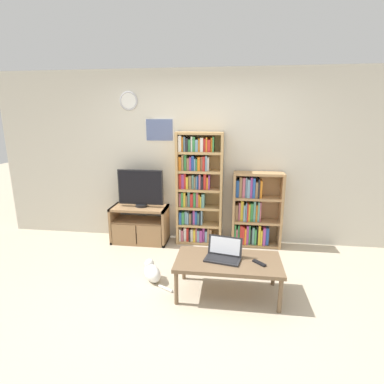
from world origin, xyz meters
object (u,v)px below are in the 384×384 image
(television, at_px, (141,188))
(bookshelf_short, at_px, (253,212))
(bookshelf_tall, at_px, (197,189))
(cat, at_px, (152,272))
(coffee_table, at_px, (228,263))
(remote_near_laptop, at_px, (259,263))
(tv_stand, at_px, (140,224))
(laptop, at_px, (224,254))

(television, bearing_deg, bookshelf_short, 2.92)
(television, distance_m, bookshelf_short, 1.74)
(bookshelf_tall, bearing_deg, cat, -108.34)
(bookshelf_tall, relative_size, cat, 3.79)
(bookshelf_short, height_order, coffee_table, bookshelf_short)
(bookshelf_short, height_order, remote_near_laptop, bookshelf_short)
(tv_stand, distance_m, television, 0.58)
(bookshelf_tall, bearing_deg, television, -174.36)
(bookshelf_tall, bearing_deg, coffee_table, -70.02)
(coffee_table, distance_m, laptop, 0.11)
(tv_stand, xyz_separation_m, television, (0.03, 0.03, 0.57))
(coffee_table, height_order, remote_near_laptop, remote_near_laptop)
(laptop, bearing_deg, bookshelf_short, 85.05)
(bookshelf_tall, height_order, coffee_table, bookshelf_tall)
(bookshelf_tall, bearing_deg, bookshelf_short, 0.17)
(bookshelf_tall, bearing_deg, laptop, -71.59)
(television, relative_size, laptop, 1.66)
(television, relative_size, bookshelf_tall, 0.41)
(bookshelf_short, bearing_deg, bookshelf_tall, -179.83)
(laptop, bearing_deg, tv_stand, 148.63)
(laptop, relative_size, cat, 0.93)
(bookshelf_tall, xyz_separation_m, bookshelf_short, (0.85, 0.00, -0.32))
(bookshelf_tall, distance_m, bookshelf_short, 0.91)
(bookshelf_short, distance_m, remote_near_laptop, 1.43)
(television, xyz_separation_m, bookshelf_short, (1.71, 0.09, -0.33))
(bookshelf_short, bearing_deg, coffee_table, -104.14)
(television, height_order, bookshelf_short, television)
(bookshelf_short, xyz_separation_m, coffee_table, (-0.35, -1.39, -0.16))
(bookshelf_short, bearing_deg, television, -177.08)
(bookshelf_tall, relative_size, bookshelf_short, 1.51)
(tv_stand, height_order, coffee_table, tv_stand)
(bookshelf_tall, bearing_deg, remote_near_laptop, -59.87)
(television, height_order, remote_near_laptop, television)
(coffee_table, xyz_separation_m, remote_near_laptop, (0.33, -0.04, 0.05))
(bookshelf_short, height_order, cat, bookshelf_short)
(bookshelf_tall, distance_m, coffee_table, 1.55)
(television, distance_m, remote_near_laptop, 2.20)
(tv_stand, distance_m, cat, 1.21)
(bookshelf_short, relative_size, coffee_table, 0.99)
(bookshelf_tall, distance_m, laptop, 1.48)
(remote_near_laptop, height_order, cat, remote_near_laptop)
(bookshelf_tall, height_order, laptop, bookshelf_tall)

